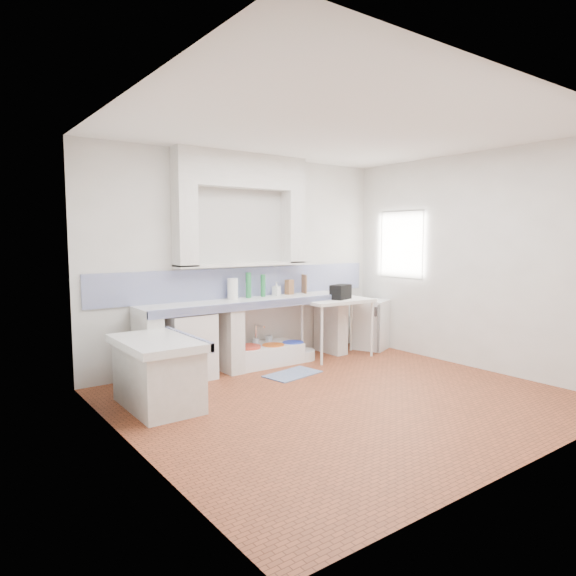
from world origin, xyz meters
TOP-DOWN VIEW (x-y plane):
  - floor at (0.00, 0.00)m, footprint 4.50×4.50m
  - ceiling at (0.00, 0.00)m, footprint 4.50×4.50m
  - wall_back at (0.00, 2.00)m, footprint 4.50×0.00m
  - wall_front at (0.00, -2.00)m, footprint 4.50×0.00m
  - wall_left at (-2.25, 0.00)m, footprint 0.00×4.50m
  - wall_right at (2.25, 0.00)m, footprint 0.00×4.50m
  - alcove_mass at (-0.10, 1.88)m, footprint 1.90×0.25m
  - window_frame at (2.42, 1.20)m, footprint 0.35×0.86m
  - lace_valance at (2.28, 1.20)m, footprint 0.01×0.84m
  - counter_slab at (-0.10, 1.70)m, footprint 3.00×0.60m
  - counter_lip at (-0.10, 1.42)m, footprint 3.00×0.04m
  - counter_pier_left at (-1.50, 1.70)m, footprint 0.20×0.55m
  - counter_pier_mid at (-0.45, 1.70)m, footprint 0.20×0.55m
  - counter_pier_right at (1.30, 1.70)m, footprint 0.20×0.55m
  - peninsula_top at (-1.70, 0.90)m, footprint 0.70×1.10m
  - peninsula_base at (-1.70, 0.90)m, footprint 0.60×1.00m
  - peninsula_lip at (-1.37, 0.90)m, footprint 0.04×1.10m
  - backsplash at (0.00, 1.99)m, footprint 4.27×0.03m
  - stove at (-1.01, 1.68)m, footprint 0.57×0.55m
  - sink at (0.11, 1.70)m, footprint 1.01×0.56m
  - side_table at (1.18, 1.41)m, footprint 1.03×0.61m
  - fridge at (1.99, 1.54)m, footprint 0.64×0.64m
  - bucket_red at (-0.17, 1.64)m, footprint 0.42×0.42m
  - bucket_orange at (0.19, 1.59)m, footprint 0.36×0.36m
  - bucket_blue at (0.51, 1.58)m, footprint 0.39×0.39m
  - basin_white at (0.69, 1.59)m, footprint 0.41×0.41m
  - water_bottle_a at (0.05, 1.82)m, footprint 0.09×0.09m
  - water_bottle_b at (0.30, 1.85)m, footprint 0.11×0.11m
  - black_bag at (1.22, 1.40)m, footprint 0.37×0.28m
  - green_bottle_a at (-0.03, 1.85)m, footprint 0.08×0.08m
  - green_bottle_b at (0.20, 1.85)m, footprint 0.07×0.07m
  - knife_block at (0.65, 1.85)m, footprint 0.12×0.10m
  - cutting_board at (0.92, 1.85)m, footprint 0.08×0.19m
  - paper_towel at (-0.28, 1.85)m, footprint 0.17×0.17m
  - soap_bottle at (0.42, 1.85)m, footprint 0.11×0.11m
  - rug at (0.11, 1.05)m, footprint 0.76×0.52m

SIDE VIEW (x-z plane):
  - floor at x=0.00m, z-range 0.00..0.00m
  - rug at x=0.11m, z-range 0.00..0.01m
  - basin_white at x=0.69m, z-range 0.00..0.14m
  - sink at x=0.11m, z-range 0.00..0.24m
  - bucket_blue at x=0.51m, z-range 0.00..0.28m
  - bucket_orange at x=0.19m, z-range 0.00..0.28m
  - bucket_red at x=-0.17m, z-range 0.00..0.30m
  - water_bottle_a at x=0.05m, z-range 0.00..0.34m
  - water_bottle_b at x=0.30m, z-range 0.00..0.34m
  - peninsula_base at x=-1.70m, z-range 0.00..0.62m
  - fridge at x=1.99m, z-range 0.00..0.75m
  - stove at x=-1.01m, z-range 0.00..0.80m
  - counter_pier_left at x=-1.50m, z-range 0.00..0.82m
  - counter_pier_mid at x=-0.45m, z-range 0.00..0.82m
  - counter_pier_right at x=1.30m, z-range 0.00..0.82m
  - side_table at x=1.18m, z-range 0.40..0.44m
  - peninsula_top at x=-1.70m, z-range 0.62..0.70m
  - peninsula_lip at x=-1.37m, z-range 0.61..0.71m
  - counter_slab at x=-0.10m, z-range 0.82..0.90m
  - counter_lip at x=-0.10m, z-range 0.81..0.91m
  - black_bag at x=1.22m, z-range 0.84..1.04m
  - soap_bottle at x=0.42m, z-range 0.90..1.09m
  - knife_block at x=0.65m, z-range 0.90..1.11m
  - cutting_board at x=0.92m, z-range 0.90..1.17m
  - paper_towel at x=-0.28m, z-range 0.90..1.17m
  - green_bottle_b at x=0.20m, z-range 0.90..1.21m
  - green_bottle_a at x=-0.03m, z-range 0.90..1.24m
  - backsplash at x=0.00m, z-range 0.90..1.30m
  - wall_back at x=0.00m, z-range -0.85..3.65m
  - wall_front at x=0.00m, z-range -0.85..3.65m
  - wall_left at x=-2.25m, z-range -0.85..3.65m
  - wall_right at x=2.25m, z-range -0.85..3.65m
  - window_frame at x=2.42m, z-range 1.07..2.13m
  - lace_valance at x=2.28m, z-range 1.86..2.10m
  - alcove_mass at x=-0.10m, z-range 2.35..2.80m
  - ceiling at x=0.00m, z-range 2.80..2.80m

